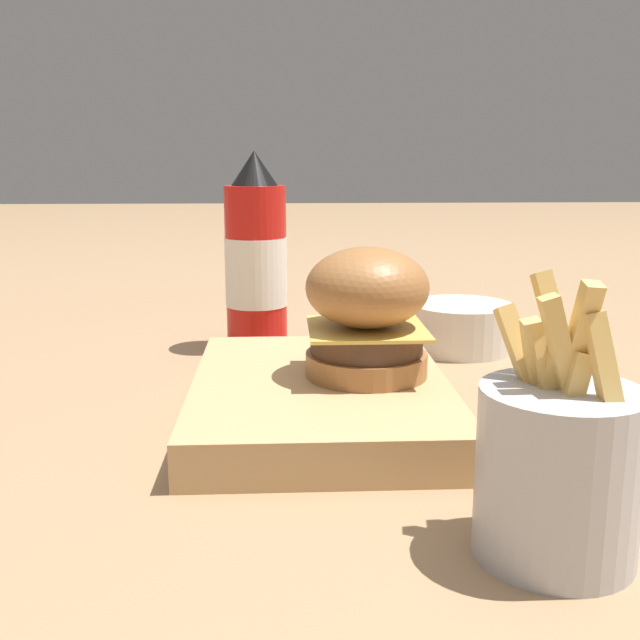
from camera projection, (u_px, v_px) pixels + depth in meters
name	position (u px, v px, depth m)	size (l,w,h in m)	color
ground_plane	(305.00, 436.00, 0.60)	(6.00, 6.00, 0.00)	#9E7A56
serving_board	(320.00, 397.00, 0.64)	(0.30, 0.21, 0.04)	tan
burger	(367.00, 311.00, 0.63)	(0.10, 0.10, 0.11)	#9E6638
ketchup_bottle	(256.00, 262.00, 0.86)	(0.07, 0.07, 0.23)	red
fries_basket	(558.00, 465.00, 0.41)	(0.09, 0.09, 0.16)	#B7B7BC
side_bowl	(461.00, 325.00, 0.86)	(0.12, 0.12, 0.05)	silver
spoon	(603.00, 403.00, 0.66)	(0.14, 0.09, 0.01)	#B2B2B7
ketchup_puddle	(344.00, 342.00, 0.89)	(0.05, 0.05, 0.00)	#9E140F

